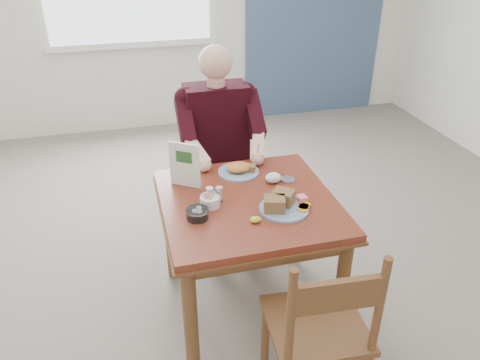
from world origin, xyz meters
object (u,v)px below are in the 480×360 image
object	(u,v)px
far_plate	(239,169)
table	(248,217)
near_plate	(282,204)
diner	(219,136)
chair_near	(319,330)
chair_far	(217,175)

from	to	relation	value
far_plate	table	bearing A→B (deg)	-95.54
near_plate	diner	bearing A→B (deg)	99.53
chair_near	table	bearing A→B (deg)	100.43
chair_far	near_plate	world-z (taller)	chair_far
diner	near_plate	world-z (taller)	diner
near_plate	table	bearing A→B (deg)	136.53
near_plate	chair_far	bearing A→B (deg)	98.63
table	near_plate	world-z (taller)	near_plate
chair_near	near_plate	bearing A→B (deg)	88.69
diner	far_plate	size ratio (longest dim) A/B	4.46
table	far_plate	xyz separation A→B (m)	(0.03, 0.30, 0.14)
diner	near_plate	size ratio (longest dim) A/B	4.15
near_plate	far_plate	xyz separation A→B (m)	(-0.11, 0.43, -0.01)
chair_far	diner	bearing A→B (deg)	-89.99
table	near_plate	bearing A→B (deg)	-43.47
chair_far	table	bearing A→B (deg)	-90.00
table	diner	world-z (taller)	diner
table	chair_far	xyz separation A→B (m)	(0.00, 0.80, -0.16)
chair_far	chair_near	distance (m)	1.50
table	chair_near	world-z (taller)	chair_near
chair_far	diner	size ratio (longest dim) A/B	0.69
near_plate	chair_near	bearing A→B (deg)	-91.31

